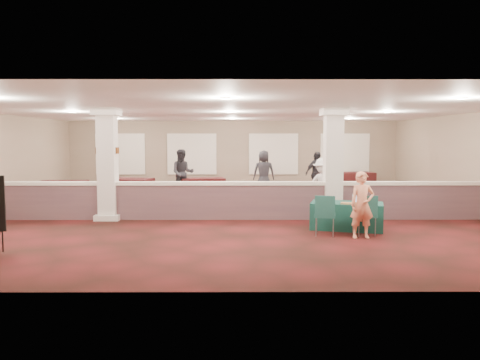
{
  "coord_description": "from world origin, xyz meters",
  "views": [
    {
      "loc": [
        0.25,
        -14.95,
        2.32
      ],
      "look_at": [
        0.31,
        -2.0,
        1.19
      ],
      "focal_mm": 35.0,
      "sensor_mm": 36.0,
      "label": 1
    }
  ],
  "objects_px": {
    "attendee_d": "(264,172)",
    "far_table_back_right": "(352,181)",
    "conf_chair_main": "(366,212)",
    "attendee_c": "(316,174)",
    "far_table_front_center": "(169,198)",
    "near_table": "(347,216)",
    "far_table_back_left": "(127,189)",
    "far_table_back_center": "(203,187)",
    "far_table_front_right": "(427,200)",
    "far_table_front_left": "(63,190)",
    "woman": "(362,205)",
    "conf_chair_side": "(325,212)",
    "attendee_b": "(322,185)",
    "attendee_a": "(183,173)"
  },
  "relations": [
    {
      "from": "far_table_back_center",
      "to": "attendee_c",
      "type": "bearing_deg",
      "value": -2.09
    },
    {
      "from": "woman",
      "to": "conf_chair_side",
      "type": "bearing_deg",
      "value": 158.64
    },
    {
      "from": "far_table_front_left",
      "to": "far_table_back_left",
      "type": "relative_size",
      "value": 0.9
    },
    {
      "from": "near_table",
      "to": "far_table_front_center",
      "type": "distance_m",
      "value": 6.05
    },
    {
      "from": "far_table_front_center",
      "to": "attendee_d",
      "type": "relative_size",
      "value": 1.03
    },
    {
      "from": "far_table_back_right",
      "to": "far_table_front_right",
      "type": "bearing_deg",
      "value": -80.94
    },
    {
      "from": "far_table_front_left",
      "to": "attendee_b",
      "type": "xyz_separation_m",
      "value": [
        9.5,
        -2.86,
        0.49
      ]
    },
    {
      "from": "attendee_c",
      "to": "conf_chair_side",
      "type": "bearing_deg",
      "value": -127.2
    },
    {
      "from": "far_table_front_right",
      "to": "attendee_d",
      "type": "distance_m",
      "value": 6.83
    },
    {
      "from": "far_table_front_left",
      "to": "far_table_back_right",
      "type": "xyz_separation_m",
      "value": [
        12.01,
        3.5,
        0.04
      ]
    },
    {
      "from": "conf_chair_main",
      "to": "far_table_front_left",
      "type": "xyz_separation_m",
      "value": [
        -9.83,
        6.83,
        -0.22
      ]
    },
    {
      "from": "far_table_back_right",
      "to": "attendee_a",
      "type": "xyz_separation_m",
      "value": [
        -7.51,
        -2.5,
        0.56
      ]
    },
    {
      "from": "conf_chair_main",
      "to": "attendee_c",
      "type": "distance_m",
      "value": 7.96
    },
    {
      "from": "woman",
      "to": "far_table_front_right",
      "type": "relative_size",
      "value": 0.93
    },
    {
      "from": "far_table_front_left",
      "to": "attendee_c",
      "type": "relative_size",
      "value": 0.98
    },
    {
      "from": "far_table_front_center",
      "to": "far_table_back_left",
      "type": "xyz_separation_m",
      "value": [
        -2.09,
        2.9,
        0.01
      ]
    },
    {
      "from": "near_table",
      "to": "far_table_back_right",
      "type": "xyz_separation_m",
      "value": [
        2.44,
        9.5,
        0.05
      ]
    },
    {
      "from": "near_table",
      "to": "far_table_front_center",
      "type": "relative_size",
      "value": 0.94
    },
    {
      "from": "far_table_front_center",
      "to": "far_table_front_right",
      "type": "height_order",
      "value": "far_table_front_center"
    },
    {
      "from": "conf_chair_main",
      "to": "attendee_c",
      "type": "bearing_deg",
      "value": 83.25
    },
    {
      "from": "far_table_front_center",
      "to": "attendee_b",
      "type": "bearing_deg",
      "value": -1.83
    },
    {
      "from": "woman",
      "to": "attendee_b",
      "type": "relative_size",
      "value": 0.92
    },
    {
      "from": "far_table_front_center",
      "to": "far_table_front_left",
      "type": "bearing_deg",
      "value": 149.04
    },
    {
      "from": "far_table_front_left",
      "to": "far_table_back_center",
      "type": "xyz_separation_m",
      "value": [
        5.31,
        1.29,
        -0.0
      ]
    },
    {
      "from": "far_table_back_center",
      "to": "attendee_c",
      "type": "relative_size",
      "value": 0.97
    },
    {
      "from": "conf_chair_side",
      "to": "far_table_back_center",
      "type": "xyz_separation_m",
      "value": [
        -3.53,
        8.14,
        -0.22
      ]
    },
    {
      "from": "conf_chair_side",
      "to": "woman",
      "type": "xyz_separation_m",
      "value": [
        0.83,
        -0.24,
        0.2
      ]
    },
    {
      "from": "conf_chair_side",
      "to": "far_table_back_left",
      "type": "height_order",
      "value": "conf_chair_side"
    },
    {
      "from": "far_table_back_center",
      "to": "far_table_back_right",
      "type": "distance_m",
      "value": 7.06
    },
    {
      "from": "far_table_front_right",
      "to": "far_table_back_center",
      "type": "distance_m",
      "value": 8.67
    },
    {
      "from": "attendee_c",
      "to": "far_table_back_left",
      "type": "bearing_deg",
      "value": 157.8
    },
    {
      "from": "attendee_a",
      "to": "attendee_b",
      "type": "xyz_separation_m",
      "value": [
        5.0,
        -3.86,
        -0.1
      ]
    },
    {
      "from": "woman",
      "to": "near_table",
      "type": "bearing_deg",
      "value": 90.42
    },
    {
      "from": "attendee_d",
      "to": "far_table_back_right",
      "type": "bearing_deg",
      "value": -157.43
    },
    {
      "from": "far_table_front_center",
      "to": "conf_chair_main",
      "type": "bearing_deg",
      "value": -37.74
    },
    {
      "from": "far_table_front_center",
      "to": "far_table_back_center",
      "type": "height_order",
      "value": "far_table_front_center"
    },
    {
      "from": "far_table_back_right",
      "to": "attendee_c",
      "type": "relative_size",
      "value": 1.08
    },
    {
      "from": "conf_chair_side",
      "to": "attendee_d",
      "type": "xyz_separation_m",
      "value": [
        -0.99,
        8.6,
        0.35
      ]
    },
    {
      "from": "far_table_front_left",
      "to": "woman",
      "type": "bearing_deg",
      "value": -36.25
    },
    {
      "from": "conf_chair_main",
      "to": "far_table_front_right",
      "type": "xyz_separation_m",
      "value": [
        3.17,
        4.13,
        -0.24
      ]
    },
    {
      "from": "attendee_b",
      "to": "far_table_front_right",
      "type": "bearing_deg",
      "value": 22.89
    },
    {
      "from": "conf_chair_side",
      "to": "attendee_d",
      "type": "height_order",
      "value": "attendee_d"
    },
    {
      "from": "conf_chair_side",
      "to": "far_table_back_left",
      "type": "relative_size",
      "value": 0.5
    },
    {
      "from": "far_table_front_center",
      "to": "far_table_back_left",
      "type": "height_order",
      "value": "far_table_back_left"
    },
    {
      "from": "woman",
      "to": "attendee_c",
      "type": "distance_m",
      "value": 8.22
    },
    {
      "from": "far_table_back_left",
      "to": "far_table_back_right",
      "type": "relative_size",
      "value": 1.0
    },
    {
      "from": "far_table_back_center",
      "to": "far_table_front_right",
      "type": "bearing_deg",
      "value": -27.44
    },
    {
      "from": "attendee_d",
      "to": "woman",
      "type": "bearing_deg",
      "value": 101.4
    },
    {
      "from": "near_table",
      "to": "far_table_back_left",
      "type": "xyz_separation_m",
      "value": [
        -7.16,
        6.2,
        0.05
      ]
    },
    {
      "from": "far_table_front_left",
      "to": "attendee_b",
      "type": "height_order",
      "value": "attendee_b"
    }
  ]
}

